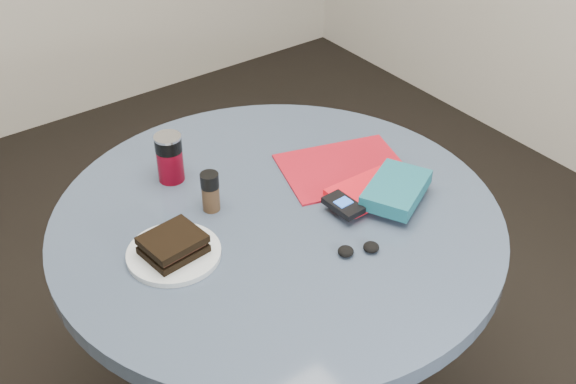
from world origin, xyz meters
TOP-DOWN VIEW (x-y plane):
  - table at (0.00, 0.00)m, footprint 1.00×1.00m
  - plate at (-0.25, 0.01)m, footprint 0.20×0.20m
  - sandwich at (-0.25, 0.01)m, footprint 0.13×0.11m
  - soda_can at (-0.12, 0.26)m, footprint 0.08×0.08m
  - pepper_grinder at (-0.10, 0.10)m, footprint 0.05×0.05m
  - magazine at (0.23, 0.05)m, footprint 0.34×0.29m
  - red_book at (0.21, -0.06)m, footprint 0.17×0.12m
  - novel at (0.24, -0.12)m, footprint 0.21×0.18m
  - mp3_player at (0.12, -0.09)m, footprint 0.06×0.09m
  - headphones at (0.06, -0.20)m, footprint 0.09×0.07m

SIDE VIEW (x-z plane):
  - table at x=0.00m, z-range 0.21..0.96m
  - magazine at x=0.23m, z-range 0.75..0.76m
  - plate at x=-0.25m, z-range 0.75..0.76m
  - headphones at x=0.06m, z-range 0.75..0.77m
  - red_book at x=0.21m, z-range 0.76..0.77m
  - mp3_player at x=0.12m, z-range 0.77..0.78m
  - sandwich at x=-0.25m, z-range 0.76..0.80m
  - novel at x=0.24m, z-range 0.77..0.80m
  - pepper_grinder at x=-0.10m, z-range 0.75..0.85m
  - soda_can at x=-0.12m, z-range 0.75..0.87m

